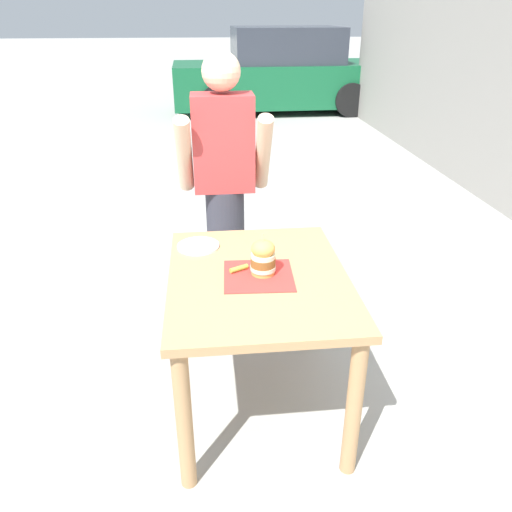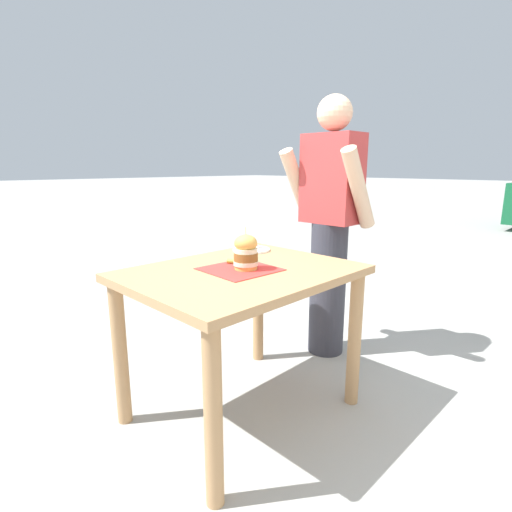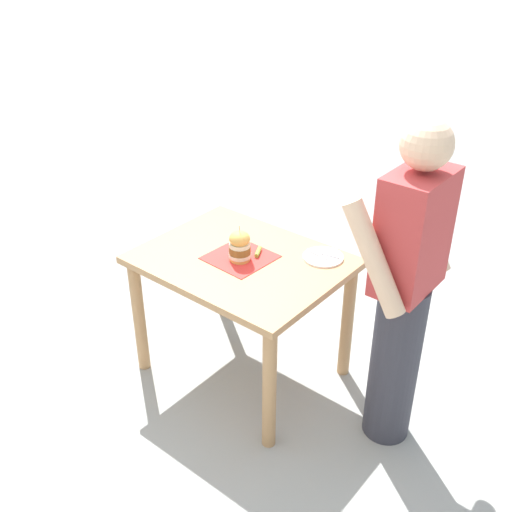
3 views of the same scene
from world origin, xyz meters
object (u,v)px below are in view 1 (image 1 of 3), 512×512
patio_table (258,299)px  diner_across_table (225,191)px  sandwich (263,257)px  pickle_spear (239,269)px  side_plate_with_forks (198,246)px  parked_car_near_curb (280,74)px

patio_table → diner_across_table: bearing=97.1°
patio_table → diner_across_table: size_ratio=0.64×
sandwich → pickle_spear: size_ratio=2.20×
sandwich → diner_across_table: size_ratio=0.12×
patio_table → side_plate_with_forks: bearing=129.4°
pickle_spear → diner_across_table: 0.85m
patio_table → diner_across_table: (-0.11, 0.89, 0.24)m
patio_table → parked_car_near_curb: (1.38, 8.54, 0.08)m
diner_across_table → pickle_spear: bearing=-88.4°
side_plate_with_forks → diner_across_table: size_ratio=0.13×
pickle_spear → parked_car_near_curb: bearing=80.2°
sandwich → parked_car_near_curb: (1.36, 8.53, -0.14)m
diner_across_table → parked_car_near_curb: (1.49, 7.65, -0.16)m
parked_car_near_curb → pickle_spear: bearing=-99.8°
pickle_spear → diner_across_table: (-0.02, 0.85, 0.10)m
diner_across_table → patio_table: bearing=-82.9°
pickle_spear → side_plate_with_forks: size_ratio=0.42×
patio_table → pickle_spear: (-0.09, 0.04, 0.15)m
side_plate_with_forks → pickle_spear: bearing=-57.1°
sandwich → diner_across_table: (-0.13, 0.88, 0.03)m
patio_table → pickle_spear: size_ratio=11.61×
sandwich → parked_car_near_curb: parked_car_near_curb is taller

